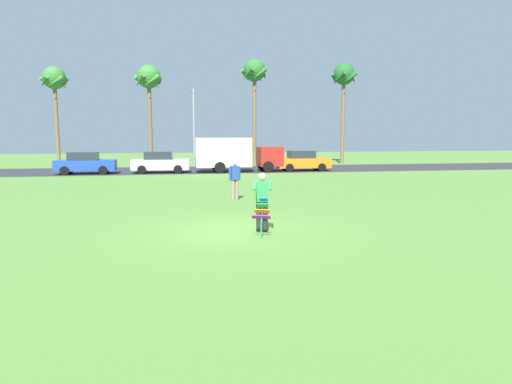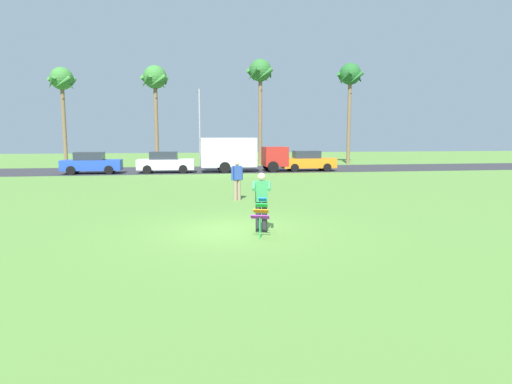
% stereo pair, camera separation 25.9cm
% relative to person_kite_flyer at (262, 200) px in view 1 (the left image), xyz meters
% --- Properties ---
extents(ground_plane, '(120.00, 120.00, 0.00)m').
position_rel_person_kite_flyer_xyz_m(ground_plane, '(-0.72, 0.32, -0.95)').
color(ground_plane, '#568438').
extents(road_strip, '(120.00, 8.00, 0.01)m').
position_rel_person_kite_flyer_xyz_m(road_strip, '(-0.72, 23.82, -0.95)').
color(road_strip, '#2D2D33').
rests_on(road_strip, ground).
extents(person_kite_flyer, '(0.62, 0.72, 1.73)m').
position_rel_person_kite_flyer_xyz_m(person_kite_flyer, '(0.00, 0.00, 0.00)').
color(person_kite_flyer, '#26262B').
rests_on(person_kite_flyer, ground).
extents(kite_held, '(0.55, 0.71, 1.07)m').
position_rel_person_kite_flyer_xyz_m(kite_held, '(-0.12, -0.61, -0.25)').
color(kite_held, blue).
rests_on(kite_held, ground).
extents(parked_car_blue, '(4.22, 1.88, 1.60)m').
position_rel_person_kite_flyer_xyz_m(parked_car_blue, '(-9.02, 21.42, -0.18)').
color(parked_car_blue, '#2347B7').
rests_on(parked_car_blue, ground).
extents(parked_car_white, '(4.26, 1.95, 1.60)m').
position_rel_person_kite_flyer_xyz_m(parked_car_white, '(-3.67, 21.42, -0.18)').
color(parked_car_white, white).
rests_on(parked_car_white, ground).
extents(parked_truck_red_cab, '(6.75, 2.25, 2.62)m').
position_rel_person_kite_flyer_xyz_m(parked_truck_red_cab, '(1.88, 21.42, 0.46)').
color(parked_truck_red_cab, '#B2231E').
rests_on(parked_truck_red_cab, ground).
extents(parked_car_orange, '(4.21, 1.86, 1.60)m').
position_rel_person_kite_flyer_xyz_m(parked_car_orange, '(7.41, 21.42, -0.18)').
color(parked_car_orange, orange).
rests_on(parked_car_orange, ground).
extents(palm_tree_left_near, '(2.58, 2.71, 9.16)m').
position_rel_person_kite_flyer_xyz_m(palm_tree_left_near, '(-13.51, 32.12, 6.74)').
color(palm_tree_left_near, brown).
rests_on(palm_tree_left_near, ground).
extents(palm_tree_right_near, '(2.58, 2.71, 9.11)m').
position_rel_person_kite_flyer_xyz_m(palm_tree_right_near, '(-4.78, 29.41, 6.70)').
color(palm_tree_right_near, brown).
rests_on(palm_tree_right_near, ground).
extents(palm_tree_centre_far, '(2.58, 2.71, 9.97)m').
position_rel_person_kite_flyer_xyz_m(palm_tree_centre_far, '(4.97, 29.70, 7.48)').
color(palm_tree_centre_far, brown).
rests_on(palm_tree_centre_far, ground).
extents(palm_tree_far_left, '(2.58, 2.71, 9.83)m').
position_rel_person_kite_flyer_xyz_m(palm_tree_far_left, '(13.91, 29.75, 7.36)').
color(palm_tree_far_left, brown).
rests_on(palm_tree_far_left, ground).
extents(streetlight_pole, '(0.24, 1.65, 7.00)m').
position_rel_person_kite_flyer_xyz_m(streetlight_pole, '(-0.84, 28.80, 3.05)').
color(streetlight_pole, '#9E9EA3').
rests_on(streetlight_pole, ground).
extents(person_walker_near, '(0.53, 0.35, 1.73)m').
position_rel_person_kite_flyer_xyz_m(person_walker_near, '(0.04, 6.44, -0.02)').
color(person_walker_near, gray).
rests_on(person_walker_near, ground).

